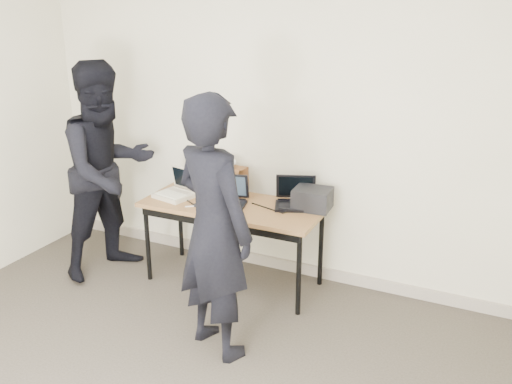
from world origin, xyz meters
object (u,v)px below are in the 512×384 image
Objects in this scene: laptop_beige at (177,191)px; person_observer at (108,170)px; desk at (232,211)px; laptop_center at (228,198)px; equipment_box at (313,199)px; laptop_right at (295,199)px; leather_satchel at (226,179)px; person_typist at (214,228)px.

laptop_beige is 0.61m from person_observer.
laptop_center is (-0.04, -0.00, 0.11)m from desk.
person_observer is at bearing -166.30° from equipment_box.
desk is 5.15× the size of equipment_box.
person_observer is at bearing -148.42° from laptop_beige.
laptop_right is 0.66m from leather_satchel.
laptop_center is (0.48, 0.03, 0.01)m from laptop_beige.
laptop_center is 0.28m from leather_satchel.
laptop_beige is 0.19× the size of person_typist.
laptop_right is 1.12× the size of leather_satchel.
laptop_beige is at bearing -52.94° from person_observer.
desk is 4.13× the size of laptop_center.
laptop_center is at bearing -54.96° from leather_satchel.
person_typist is (-0.30, -1.07, 0.10)m from equipment_box.
leather_satchel reaches higher than equipment_box.
laptop_right is 0.23× the size of person_typist.
person_observer reaches higher than leather_satchel.
laptop_center reaches higher than equipment_box.
person_observer reaches higher than equipment_box.
leather_satchel is at bearing 50.59° from laptop_beige.
person_typist is at bearing -61.82° from leather_satchel.
leather_satchel is 0.20× the size of person_typist.
person_observer is (-0.56, -0.19, 0.16)m from laptop_beige.
laptop_center is at bearing -45.36° from person_typist.
laptop_right is at bearing -56.33° from person_observer.
laptop_beige reaches higher than desk.
leather_satchel is 0.20× the size of person_observer.
laptop_center is 0.96m from person_typist.
laptop_right is at bearing 22.08° from desk.
leather_satchel is (-0.18, 0.23, 0.19)m from desk.
desk is at bearing -7.79° from laptop_center.
laptop_beige is at bearing 172.50° from laptop_right.
laptop_right is at bearing 1.35° from leather_satchel.
leather_satchel is at bearing 127.51° from desk.
laptop_right reaches higher than equipment_box.
person_typist is at bearing -105.65° from equipment_box.
desk is 4.08× the size of leather_satchel.
desk is at bearing -163.05° from equipment_box.
desk is 0.97m from person_typist.
person_observer reaches higher than laptop_center.
person_typist is at bearing -118.71° from laptop_right.
equipment_box is (1.15, 0.23, 0.04)m from laptop_beige.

